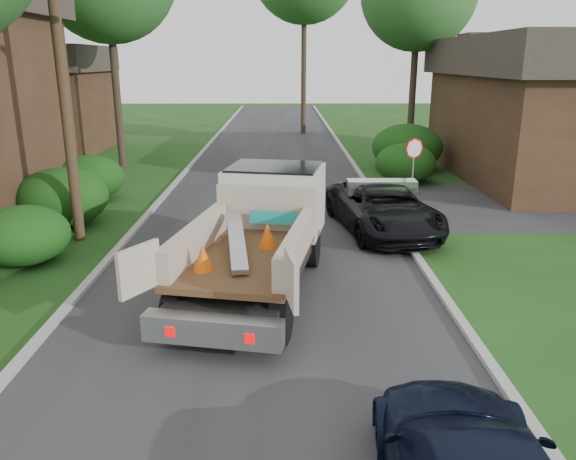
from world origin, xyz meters
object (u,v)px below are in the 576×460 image
Objects in this scene: stop_sign at (414,157)px; house_left_far at (37,98)px; black_pickup at (383,208)px; house_right at (568,107)px; flatbed_truck at (264,222)px; utility_pole at (60,58)px.

house_left_far reaches higher than stop_sign.
black_pickup is (17.10, -16.19, -2.30)m from house_left_far.
flatbed_truck is at bearing -137.21° from house_right.
stop_sign is at bearing -34.81° from house_left_far.
house_right is (18.48, 9.02, -2.01)m from utility_pole.
utility_pole is at bearing -153.99° from house_right.
black_pickup is at bearing -116.67° from stop_sign.
house_right reaches higher than black_pickup.
house_right is 1.83× the size of flatbed_truck.
utility_pole is at bearing 175.60° from black_pickup.
house_right reaches higher than flatbed_truck.
flatbed_truck reaches higher than black_pickup.
flatbed_truck is 1.31× the size of black_pickup.
house_left_far is (-8.02, 17.02, -2.12)m from utility_pole.
utility_pole is 1.41× the size of flatbed_truck.
stop_sign is at bearing 20.62° from utility_pole.
house_right is at bearing -16.80° from house_left_far.
utility_pole is 10.13m from black_pickup.
house_left_far is at bearing 145.19° from stop_sign.
utility_pole is at bearing 162.86° from flatbed_truck.
stop_sign is 0.19× the size of house_right.
house_right reaches higher than stop_sign.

